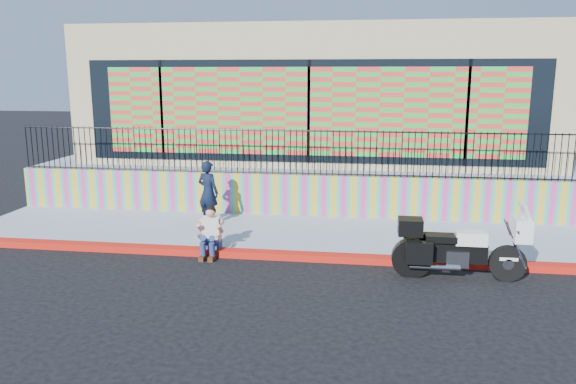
# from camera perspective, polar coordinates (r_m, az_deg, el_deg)

# --- Properties ---
(ground) EXTENTS (90.00, 90.00, 0.00)m
(ground) POSITION_cam_1_polar(r_m,az_deg,el_deg) (12.03, -0.13, -6.82)
(ground) COLOR black
(ground) RESTS_ON ground
(red_curb) EXTENTS (16.00, 0.30, 0.15)m
(red_curb) POSITION_cam_1_polar(r_m,az_deg,el_deg) (12.00, -0.13, -6.48)
(red_curb) COLOR red
(red_curb) RESTS_ON ground
(sidewalk) EXTENTS (16.00, 3.00, 0.15)m
(sidewalk) POSITION_cam_1_polar(r_m,az_deg,el_deg) (13.56, 0.89, -4.31)
(sidewalk) COLOR #939AB0
(sidewalk) RESTS_ON ground
(mural_wall) EXTENTS (16.00, 0.20, 1.10)m
(mural_wall) POSITION_cam_1_polar(r_m,az_deg,el_deg) (14.95, 1.69, -0.31)
(mural_wall) COLOR #D63890
(mural_wall) RESTS_ON sidewalk
(metal_fence) EXTENTS (15.80, 0.04, 1.20)m
(metal_fence) POSITION_cam_1_polar(r_m,az_deg,el_deg) (14.75, 1.72, 4.06)
(metal_fence) COLOR black
(metal_fence) RESTS_ON mural_wall
(elevated_platform) EXTENTS (16.00, 10.00, 1.25)m
(elevated_platform) POSITION_cam_1_polar(r_m,az_deg,el_deg) (19.95, 3.39, 2.54)
(elevated_platform) COLOR #939AB0
(elevated_platform) RESTS_ON ground
(storefront_building) EXTENTS (14.00, 8.06, 4.00)m
(storefront_building) POSITION_cam_1_polar(r_m,az_deg,el_deg) (19.48, 3.43, 10.07)
(storefront_building) COLOR tan
(storefront_building) RESTS_ON elevated_platform
(police_motorcycle) EXTENTS (2.47, 0.82, 1.54)m
(police_motorcycle) POSITION_cam_1_polar(r_m,az_deg,el_deg) (11.21, 16.82, -5.28)
(police_motorcycle) COLOR black
(police_motorcycle) RESTS_ON ground
(police_officer) EXTENTS (0.68, 0.56, 1.60)m
(police_officer) POSITION_cam_1_polar(r_m,az_deg,el_deg) (14.26, -8.12, -0.01)
(police_officer) COLOR black
(police_officer) RESTS_ON sidewalk
(seated_man) EXTENTS (0.54, 0.71, 1.06)m
(seated_man) POSITION_cam_1_polar(r_m,az_deg,el_deg) (12.15, -7.95, -4.51)
(seated_man) COLOR navy
(seated_man) RESTS_ON ground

